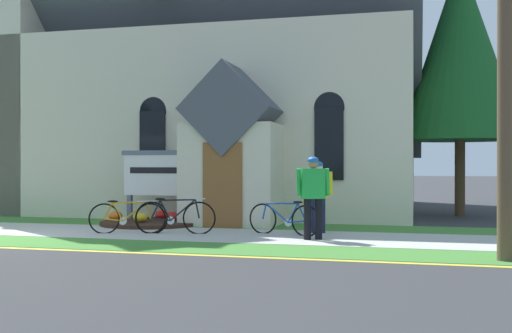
# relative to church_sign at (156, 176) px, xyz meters

# --- Properties ---
(ground) EXTENTS (140.00, 140.00, 0.00)m
(ground) POSITION_rel_church_sign_xyz_m (-2.23, 0.03, -1.27)
(ground) COLOR #333335
(sidewalk_slab) EXTENTS (32.00, 2.61, 0.01)m
(sidewalk_slab) POSITION_rel_church_sign_xyz_m (-0.52, -2.08, -1.26)
(sidewalk_slab) COLOR #B7B5AD
(sidewalk_slab) RESTS_ON ground
(grass_verge) EXTENTS (32.00, 1.56, 0.01)m
(grass_verge) POSITION_rel_church_sign_xyz_m (-0.52, -4.17, -1.26)
(grass_verge) COLOR #427F33
(grass_verge) RESTS_ON ground
(church_lawn) EXTENTS (24.00, 1.75, 0.01)m
(church_lawn) POSITION_rel_church_sign_xyz_m (-0.52, 0.10, -1.26)
(church_lawn) COLOR #427F33
(church_lawn) RESTS_ON ground
(curb_paint_stripe) EXTENTS (28.00, 0.16, 0.01)m
(curb_paint_stripe) POSITION_rel_church_sign_xyz_m (-0.52, -5.10, -1.26)
(curb_paint_stripe) COLOR yellow
(curb_paint_stripe) RESTS_ON ground
(church_building) EXTENTS (14.65, 12.37, 13.51)m
(church_building) POSITION_rel_church_sign_xyz_m (-0.85, 5.97, 3.81)
(church_building) COLOR beige
(church_building) RESTS_ON ground
(church_sign) EXTENTS (1.99, 0.25, 1.93)m
(church_sign) POSITION_rel_church_sign_xyz_m (0.00, 0.00, 0.00)
(church_sign) COLOR slate
(church_sign) RESTS_ON ground
(flower_bed) EXTENTS (2.60, 2.60, 0.34)m
(flower_bed) POSITION_rel_church_sign_xyz_m (-0.02, -0.31, -1.19)
(flower_bed) COLOR #382319
(flower_bed) RESTS_ON ground
(bicycle_orange) EXTENTS (1.65, 0.61, 0.77)m
(bicycle_orange) POSITION_rel_church_sign_xyz_m (0.29, -2.30, -0.90)
(bicycle_orange) COLOR black
(bicycle_orange) RESTS_ON ground
(bicycle_black) EXTENTS (1.72, 0.53, 0.78)m
(bicycle_black) POSITION_rel_church_sign_xyz_m (3.80, -1.72, -0.90)
(bicycle_black) COLOR black
(bicycle_black) RESTS_ON ground
(bicycle_green) EXTENTS (1.80, 0.39, 0.83)m
(bicycle_green) POSITION_rel_church_sign_xyz_m (1.38, -2.13, -0.88)
(bicycle_green) COLOR black
(bicycle_green) RESTS_ON ground
(cyclist_in_orange_jersey) EXTENTS (0.65, 0.30, 1.63)m
(cyclist_in_orange_jersey) POSITION_rel_church_sign_xyz_m (4.47, -1.20, -0.32)
(cyclist_in_orange_jersey) COLOR #191E38
(cyclist_in_orange_jersey) RESTS_ON ground
(cyclist_in_yellow_jersey) EXTENTS (0.66, 0.36, 1.72)m
(cyclist_in_yellow_jersey) POSITION_rel_church_sign_xyz_m (4.56, -2.47, -0.25)
(cyclist_in_yellow_jersey) COLOR black
(cyclist_in_yellow_jersey) RESTS_ON ground
(roadside_conifer) EXTENTS (3.63, 3.63, 7.82)m
(roadside_conifer) POSITION_rel_church_sign_xyz_m (7.91, 4.50, 3.77)
(roadside_conifer) COLOR #4C3823
(roadside_conifer) RESTS_ON ground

